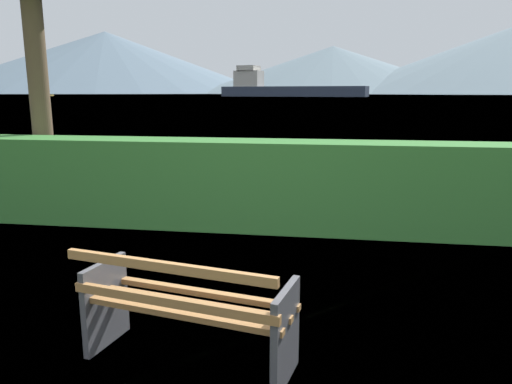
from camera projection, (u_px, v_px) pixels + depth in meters
ground_plane at (192, 359)px, 3.57m from camera, size 1400.00×1400.00×0.00m
water_surface at (331, 95)px, 300.15m from camera, size 620.00×620.00×0.00m
park_bench at (186, 310)px, 3.43m from camera, size 1.62×0.86×0.87m
hedge_row at (261, 185)px, 6.91m from camera, size 9.04×0.77×1.27m
cargo_ship_large at (281, 88)px, 201.46m from camera, size 62.11×23.71×12.92m
fishing_boat_near at (47, 95)px, 224.31m from camera, size 3.71×6.35×1.35m
distant_hills at (275, 62)px, 557.69m from camera, size 895.37×486.83×77.65m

